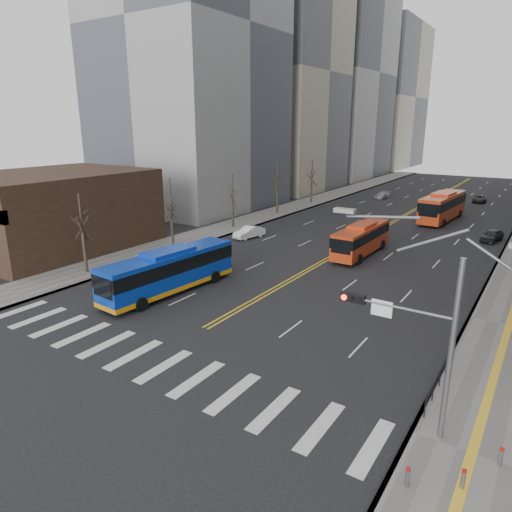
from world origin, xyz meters
TOP-DOWN VIEW (x-y plane):
  - ground at (0.00, 0.00)m, footprint 220.00×220.00m
  - sidewalk_left at (-16.50, 45.00)m, footprint 5.00×130.00m
  - crosswalk at (0.00, 0.00)m, footprint 26.70×4.00m
  - centerline at (0.00, 55.00)m, footprint 0.55×100.00m
  - office_towers at (0.12, 68.51)m, footprint 83.00×134.00m
  - storefront at (-26.00, 11.97)m, footprint 14.00×18.00m
  - signal_mast at (13.77, 2.00)m, footprint 5.37×0.37m
  - pedestrian_railing at (14.30, 6.00)m, footprint 0.06×6.06m
  - bollards at (16.27, -0.17)m, footprint 2.87×3.17m
  - street_trees at (-7.18, 34.55)m, footprint 35.20×47.20m
  - blue_bus at (-6.54, 8.65)m, footprint 3.51×12.09m
  - red_bus_near at (2.11, 27.06)m, footprint 2.66×10.01m
  - red_bus_far at (5.19, 49.27)m, footprint 3.74×12.50m
  - car_white at (-11.26, 26.68)m, footprint 2.26×4.29m
  - car_dark_mid at (12.50, 40.44)m, footprint 2.32×4.16m
  - car_silver at (-7.82, 63.53)m, footprint 2.15×4.20m
  - car_dark_far at (7.25, 68.54)m, footprint 2.28×4.44m

SIDE VIEW (x-z plane):
  - ground at x=0.00m, z-range 0.00..0.00m
  - crosswalk at x=0.00m, z-range 0.00..0.01m
  - centerline at x=0.00m, z-range 0.00..0.01m
  - sidewalk_left at x=-16.50m, z-range 0.00..0.15m
  - bollards at x=16.27m, z-range 0.16..0.94m
  - car_silver at x=-7.82m, z-range 0.00..1.17m
  - car_dark_far at x=7.25m, z-range 0.00..1.20m
  - car_dark_mid at x=12.50m, z-range 0.00..1.34m
  - car_white at x=-11.26m, z-range 0.00..1.35m
  - pedestrian_railing at x=14.30m, z-range 0.31..1.33m
  - red_bus_near at x=2.11m, z-range 0.19..3.39m
  - blue_bus at x=-6.54m, z-range 0.08..3.56m
  - red_bus_far at x=5.19m, z-range 0.21..4.09m
  - storefront at x=-26.00m, z-range 0.00..8.00m
  - signal_mast at x=13.77m, z-range 0.16..9.55m
  - street_trees at x=-7.18m, z-range 1.07..8.67m
  - office_towers at x=0.12m, z-range -5.08..52.92m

